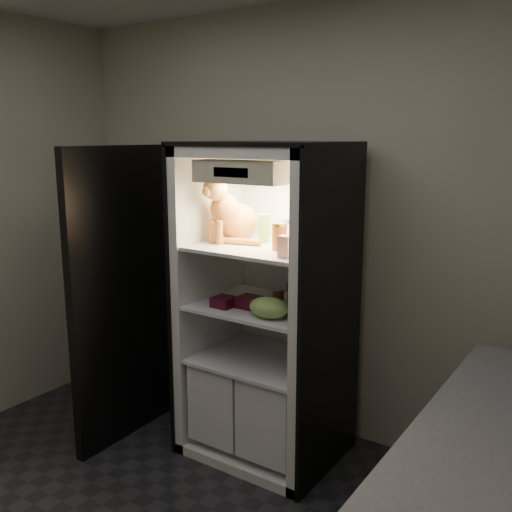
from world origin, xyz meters
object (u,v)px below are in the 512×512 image
(condiment_jar, at_px, (278,296))
(grape_bag, at_px, (269,308))
(salsa_jar, at_px, (280,237))
(berry_box_right, at_px, (249,302))
(soda_can_c, at_px, (294,304))
(parmesan_shaker, at_px, (264,228))
(cream_carton, at_px, (286,246))
(refrigerator, at_px, (268,325))
(soda_can_b, at_px, (307,299))
(berry_box_left, at_px, (224,302))
(tabby_cat, at_px, (231,215))
(mayo_tub, at_px, (291,231))
(soda_can_a, at_px, (293,291))
(pepper_jar, at_px, (310,229))

(condiment_jar, xyz_separation_m, grape_bag, (0.10, -0.26, 0.01))
(salsa_jar, height_order, grape_bag, salsa_jar)
(berry_box_right, bearing_deg, soda_can_c, 0.26)
(parmesan_shaker, distance_m, cream_carton, 0.43)
(parmesan_shaker, height_order, condiment_jar, parmesan_shaker)
(salsa_jar, distance_m, condiment_jar, 0.41)
(parmesan_shaker, bearing_deg, condiment_jar, -6.90)
(refrigerator, relative_size, grape_bag, 8.30)
(soda_can_b, distance_m, condiment_jar, 0.22)
(refrigerator, relative_size, berry_box_left, 16.11)
(berry_box_left, bearing_deg, cream_carton, -4.40)
(tabby_cat, xyz_separation_m, mayo_tub, (0.30, 0.18, -0.09))
(soda_can_c, bearing_deg, salsa_jar, 164.26)
(mayo_tub, distance_m, soda_can_a, 0.36)
(tabby_cat, distance_m, condiment_jar, 0.55)
(parmesan_shaker, height_order, mayo_tub, parmesan_shaker)
(pepper_jar, height_order, soda_can_c, pepper_jar)
(salsa_jar, xyz_separation_m, berry_box_right, (-0.18, -0.03, -0.39))
(refrigerator, bearing_deg, mayo_tub, 57.82)
(soda_can_b, distance_m, berry_box_right, 0.34)
(refrigerator, distance_m, soda_can_a, 0.26)
(pepper_jar, bearing_deg, grape_bag, -105.65)
(refrigerator, relative_size, soda_can_c, 13.82)
(soda_can_c, bearing_deg, refrigerator, 149.89)
(tabby_cat, xyz_separation_m, parmesan_shaker, (0.18, 0.07, -0.08))
(soda_can_b, relative_size, soda_can_c, 1.01)
(refrigerator, bearing_deg, pepper_jar, 8.67)
(salsa_jar, relative_size, berry_box_right, 1.20)
(grape_bag, relative_size, berry_box_left, 1.94)
(refrigerator, height_order, cream_carton, refrigerator)
(soda_can_c, bearing_deg, berry_box_left, -169.84)
(tabby_cat, distance_m, berry_box_left, 0.52)
(mayo_tub, bearing_deg, pepper_jar, -26.81)
(soda_can_c, bearing_deg, pepper_jar, 95.05)
(pepper_jar, distance_m, soda_can_b, 0.39)
(soda_can_b, height_order, berry_box_left, soda_can_b)
(tabby_cat, relative_size, condiment_jar, 4.71)
(soda_can_a, relative_size, berry_box_right, 1.10)
(tabby_cat, relative_size, pepper_jar, 2.09)
(pepper_jar, distance_m, grape_bag, 0.50)
(tabby_cat, distance_m, berry_box_right, 0.53)
(mayo_tub, height_order, soda_can_c, mayo_tub)
(parmesan_shaker, height_order, berry_box_right, parmesan_shaker)
(condiment_jar, distance_m, berry_box_right, 0.19)
(parmesan_shaker, bearing_deg, berry_box_left, -114.59)
(pepper_jar, distance_m, cream_carton, 0.31)
(parmesan_shaker, distance_m, pepper_jar, 0.29)
(tabby_cat, xyz_separation_m, soda_can_b, (0.51, 0.02, -0.44))
(cream_carton, distance_m, berry_box_right, 0.50)
(tabby_cat, relative_size, soda_can_b, 3.12)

